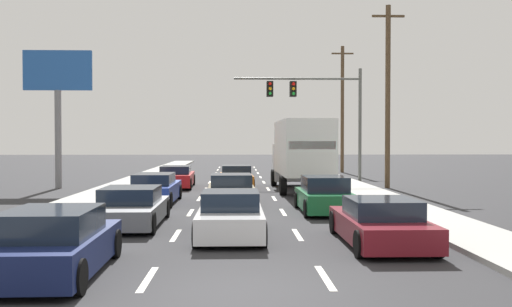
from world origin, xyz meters
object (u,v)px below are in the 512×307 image
at_px(car_blue, 155,189).
at_px(car_maroon, 380,223).
at_px(car_red, 176,177).
at_px(roadside_billboard, 58,91).
at_px(car_white, 231,216).
at_px(car_navy, 54,244).
at_px(traffic_signal_mast, 309,99).
at_px(car_tan, 231,190).
at_px(car_green, 324,196).
at_px(utility_pole_far, 342,108).
at_px(car_gray, 131,208).
at_px(utility_pole_mid, 388,94).
at_px(box_truck, 301,151).
at_px(car_orange, 236,178).

height_order(car_blue, car_maroon, car_blue).
height_order(car_red, roadside_billboard, roadside_billboard).
distance_m(car_blue, car_white, 9.03).
bearing_deg(car_navy, roadside_billboard, 106.94).
bearing_deg(traffic_signal_mast, car_tan, -111.76).
bearing_deg(car_red, car_maroon, -68.34).
distance_m(car_tan, car_green, 4.59).
distance_m(car_maroon, utility_pole_far, 33.11).
bearing_deg(car_gray, roadside_billboard, 115.16).
xyz_separation_m(car_tan, car_green, (3.43, -3.05, 0.04)).
distance_m(car_white, traffic_signal_mast, 21.16).
height_order(utility_pole_mid, roadside_billboard, utility_pole_mid).
bearing_deg(box_truck, car_orange, 149.91).
distance_m(car_tan, traffic_signal_mast, 13.66).
relative_size(car_white, utility_pole_mid, 0.43).
relative_size(car_navy, car_tan, 1.03).
relative_size(car_orange, car_white, 1.02).
height_order(car_green, car_maroon, car_green).
bearing_deg(utility_pole_mid, car_navy, -120.77).
xyz_separation_m(car_orange, utility_pole_far, (8.73, 15.24, 4.75)).
bearing_deg(car_maroon, car_tan, 112.29).
bearing_deg(car_green, car_navy, -125.67).
distance_m(car_navy, car_tan, 12.96).
height_order(car_red, car_navy, car_navy).
height_order(car_orange, car_white, car_orange).
xyz_separation_m(car_gray, roadside_billboard, (-6.51, 13.86, 4.80)).
bearing_deg(car_navy, car_white, 51.78).
distance_m(car_navy, car_maroon, 7.86).
bearing_deg(roadside_billboard, car_blue, -50.20).
xyz_separation_m(car_orange, car_maroon, (3.69, -17.13, -0.03)).
bearing_deg(box_truck, utility_pole_far, 72.65).
bearing_deg(box_truck, car_red, 159.39).
xyz_separation_m(car_tan, traffic_signal_mast, (4.76, 11.92, 4.69)).
bearing_deg(roadside_billboard, car_red, 3.07).
xyz_separation_m(car_tan, utility_pole_far, (8.92, 22.91, 4.76)).
xyz_separation_m(car_gray, car_maroon, (6.95, -3.51, -0.00)).
relative_size(traffic_signal_mast, utility_pole_mid, 0.80).
height_order(car_white, box_truck, box_truck).
bearing_deg(box_truck, car_maroon, -88.76).
distance_m(car_tan, utility_pole_mid, 12.35).
relative_size(car_red, box_truck, 0.53).
distance_m(car_orange, car_maroon, 17.52).
height_order(car_white, utility_pole_far, utility_pole_far).
xyz_separation_m(car_blue, car_maroon, (7.08, -9.71, -0.05)).
bearing_deg(utility_pole_far, traffic_signal_mast, -110.74).
xyz_separation_m(car_gray, traffic_signal_mast, (7.83, 17.88, 4.71)).
distance_m(car_white, roadside_billboard, 19.33).
xyz_separation_m(car_white, box_truck, (3.49, 13.89, 1.52)).
relative_size(car_tan, roadside_billboard, 0.55).
height_order(car_green, traffic_signal_mast, traffic_signal_mast).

